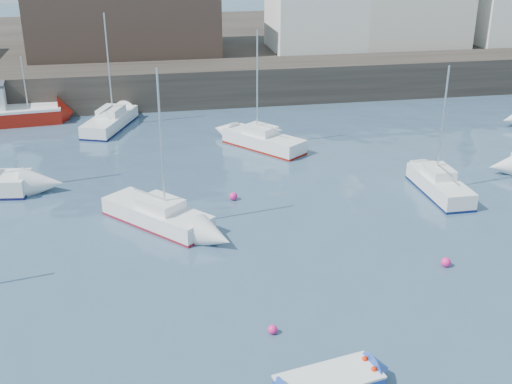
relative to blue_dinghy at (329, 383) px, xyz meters
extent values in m
plane|color=#2D4760|center=(0.09, 0.87, -0.35)|extent=(220.00, 220.00, 0.00)
cube|color=#28231E|center=(0.09, 35.87, 1.15)|extent=(90.00, 5.00, 3.00)
cube|color=#28231E|center=(0.09, 53.87, 1.05)|extent=(90.00, 32.00, 2.80)
cube|color=white|center=(11.09, 42.37, 5.70)|extent=(8.00, 7.00, 6.50)
cube|color=#3D2D26|center=(-5.91, 43.87, 5.95)|extent=(16.00, 10.00, 7.00)
cube|color=#1F47B3|center=(0.00, 0.00, 0.00)|extent=(3.46, 2.01, 0.41)
cube|color=white|center=(0.00, 0.00, 0.24)|extent=(3.53, 2.05, 0.07)
cube|color=white|center=(0.00, 0.00, 0.07)|extent=(2.74, 1.47, 0.37)
cube|color=tan|center=(0.00, 0.00, 0.16)|extent=(0.42, 1.00, 0.06)
cylinder|color=white|center=(-0.98, 0.62, -0.03)|extent=(0.17, 0.17, 0.33)
cylinder|color=white|center=(-0.16, 0.78, -0.03)|extent=(0.17, 0.17, 0.33)
cylinder|color=white|center=(0.66, 0.95, -0.03)|extent=(0.17, 0.17, 0.33)
cube|color=maroon|center=(-14.62, 32.37, 0.15)|extent=(7.59, 3.49, 1.01)
cube|color=white|center=(-14.62, 32.37, 0.75)|extent=(7.59, 3.49, 0.18)
cylinder|color=silver|center=(-13.25, 32.51, 2.68)|extent=(0.09, 0.09, 3.67)
cube|color=white|center=(-4.74, 13.34, 0.10)|extent=(5.37, 5.76, 0.90)
cube|color=maroon|center=(-4.74, 13.34, -0.29)|extent=(5.42, 5.82, 0.12)
cube|color=white|center=(-4.54, 13.11, 0.79)|extent=(2.46, 2.52, 0.50)
cylinder|color=silver|center=(-4.35, 12.89, 3.98)|extent=(0.10, 0.10, 6.87)
cube|color=white|center=(10.50, 14.27, 0.12)|extent=(1.66, 5.19, 0.93)
cube|color=#091744|center=(10.50, 14.27, -0.29)|extent=(1.68, 5.24, 0.12)
cube|color=white|center=(10.50, 14.53, 0.84)|extent=(1.25, 1.82, 0.52)
cylinder|color=silver|center=(10.50, 14.79, 3.56)|extent=(0.10, 0.10, 5.97)
cube|color=white|center=(2.60, 23.50, 0.12)|extent=(4.97, 5.64, 0.94)
cube|color=maroon|center=(2.60, 23.50, -0.29)|extent=(5.02, 5.70, 0.13)
cube|color=white|center=(2.43, 23.73, 0.85)|extent=(2.32, 2.43, 0.52)
cylinder|color=silver|center=(2.25, 23.95, 3.88)|extent=(0.10, 0.10, 6.59)
cube|color=white|center=(-7.34, 29.87, 0.11)|extent=(4.04, 6.42, 0.92)
cube|color=#0B1039|center=(-7.34, 29.87, -0.29)|extent=(4.08, 6.48, 0.12)
cube|color=white|center=(-7.23, 30.15, 0.82)|extent=(2.15, 2.53, 0.51)
cylinder|color=silver|center=(-7.12, 30.44, 4.09)|extent=(0.10, 0.10, 7.04)
sphere|color=#FA217F|center=(-1.08, 3.39, -0.35)|extent=(0.35, 0.35, 0.35)
sphere|color=#FA217F|center=(7.26, 6.79, -0.35)|extent=(0.43, 0.43, 0.43)
sphere|color=#FA217F|center=(-0.64, 15.53, -0.35)|extent=(0.44, 0.44, 0.44)
camera|label=1|loc=(-5.23, -15.45, 13.36)|focal=45.00mm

